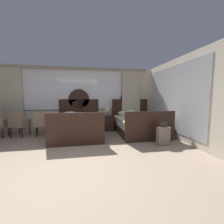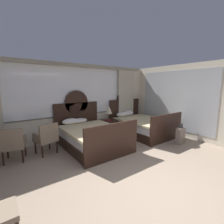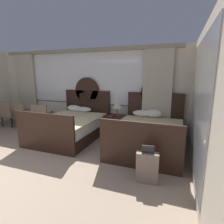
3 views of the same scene
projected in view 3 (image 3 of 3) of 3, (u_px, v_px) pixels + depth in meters
name	position (u px, v px, depth m)	size (l,w,h in m)	color
wall_back_window	(84.00, 86.00, 6.24)	(6.88, 0.22, 2.70)	beige
wall_right_mirror	(201.00, 105.00, 3.10)	(0.08, 4.38, 2.70)	beige
bed_near_window	(71.00, 125.00, 5.38)	(1.66, 2.24, 1.75)	black
bed_near_mirror	(148.00, 134.00, 4.61)	(1.66, 2.24, 1.75)	black
nightstand_between_beds	(115.00, 125.00, 5.65)	(0.56, 0.59, 0.60)	black
table_lamp_on_nightstand	(117.00, 103.00, 5.51)	(0.27, 0.27, 0.59)	brown
book_on_nightstand	(112.00, 116.00, 5.51)	(0.18, 0.26, 0.03)	maroon
armchair_by_window_left	(42.00, 116.00, 6.01)	(0.62, 0.62, 0.89)	#84705B
armchair_by_window_centre	(23.00, 114.00, 6.29)	(0.65, 0.65, 0.89)	#84705B
armchair_by_window_right	(9.00, 113.00, 6.51)	(0.55, 0.55, 0.89)	#84705B
suitcase_on_floor	(147.00, 167.00, 3.14)	(0.40, 0.20, 0.68)	#75665B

